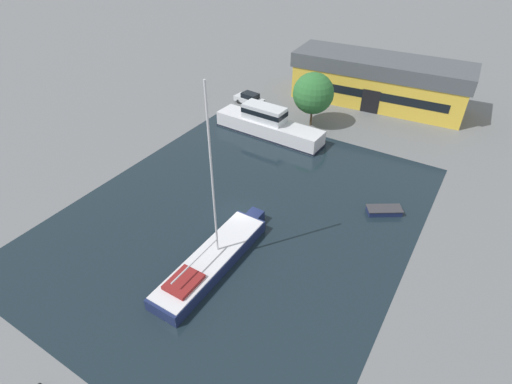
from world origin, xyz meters
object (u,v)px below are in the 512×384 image
object	(u,v)px
sailboat_moored	(212,259)
small_dinghy	(384,210)
quay_tree_near_building	(313,93)
warehouse_building	(379,81)
parked_car	(250,99)
motor_cruiser	(268,125)

from	to	relation	value
sailboat_moored	small_dinghy	bearing A→B (deg)	55.16
quay_tree_near_building	warehouse_building	bearing A→B (deg)	66.66
warehouse_building	parked_car	bearing A→B (deg)	-150.87
parked_car	sailboat_moored	size ratio (longest dim) A/B	0.31
sailboat_moored	motor_cruiser	size ratio (longest dim) A/B	1.06
quay_tree_near_building	parked_car	bearing A→B (deg)	172.30
motor_cruiser	sailboat_moored	bearing A→B (deg)	-158.64
quay_tree_near_building	motor_cruiser	distance (m)	6.93
warehouse_building	quay_tree_near_building	world-z (taller)	quay_tree_near_building
parked_car	sailboat_moored	xyz separation A→B (m)	(14.28, -27.93, -0.17)
warehouse_building	quay_tree_near_building	bearing A→B (deg)	-117.40
parked_car	motor_cruiser	world-z (taller)	motor_cruiser
warehouse_building	motor_cruiser	world-z (taller)	warehouse_building
small_dinghy	quay_tree_near_building	bearing A→B (deg)	-166.36
parked_car	quay_tree_near_building	bearing A→B (deg)	-91.59
quay_tree_near_building	small_dinghy	size ratio (longest dim) A/B	2.01
quay_tree_near_building	sailboat_moored	world-z (taller)	sailboat_moored
sailboat_moored	parked_car	bearing A→B (deg)	117.39
warehouse_building	quay_tree_near_building	size ratio (longest dim) A/B	3.53
warehouse_building	sailboat_moored	xyz separation A→B (m)	(-0.89, -37.85, -2.63)
warehouse_building	small_dinghy	world-z (taller)	warehouse_building
warehouse_building	motor_cruiser	size ratio (longest dim) A/B	1.72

